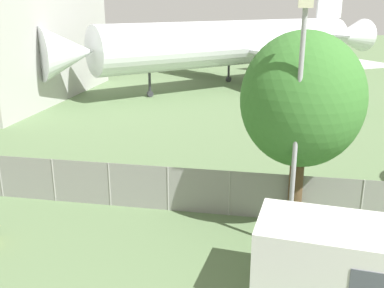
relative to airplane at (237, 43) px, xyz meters
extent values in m
cylinder|color=gray|center=(-7.76, -29.35, -3.40)|extent=(0.07, 0.07, 1.93)
cylinder|color=gray|center=(-5.21, -29.35, -3.40)|extent=(0.07, 0.07, 1.93)
cylinder|color=gray|center=(-2.67, -29.35, -3.40)|extent=(0.07, 0.07, 1.93)
cylinder|color=gray|center=(-0.12, -29.35, -3.40)|extent=(0.07, 0.07, 1.93)
cylinder|color=gray|center=(2.43, -29.35, -3.40)|extent=(0.07, 0.07, 1.93)
cylinder|color=gray|center=(4.97, -29.35, -3.40)|extent=(0.07, 0.07, 1.93)
cylinder|color=gray|center=(7.52, -29.35, -3.40)|extent=(0.07, 0.07, 1.93)
cube|color=gray|center=(-0.12, -29.35, -3.40)|extent=(56.00, 0.01, 1.93)
cylinder|color=silver|center=(-0.31, -0.29, 0.05)|extent=(24.29, 23.30, 4.35)
cone|color=silver|center=(-12.54, -11.85, 0.05)|extent=(6.15, 6.15, 4.35)
cone|color=silver|center=(12.32, 11.65, 0.05)|extent=(6.64, 6.58, 3.92)
cube|color=silver|center=(6.78, -5.66, -0.60)|extent=(10.99, 13.13, 0.30)
cylinder|color=#939399|center=(5.71, -3.95, -1.73)|extent=(4.19, 4.11, 1.96)
cube|color=silver|center=(-5.27, 7.09, -0.60)|extent=(12.87, 11.44, 0.30)
cylinder|color=#939399|center=(-3.62, 5.92, -1.73)|extent=(4.19, 4.11, 1.96)
cube|color=silver|center=(9.40, 8.88, 0.49)|extent=(9.11, 9.35, 0.20)
cylinder|color=#2D2D33|center=(-7.23, -6.83, -3.24)|extent=(0.24, 0.24, 2.24)
cylinder|color=#2D2D33|center=(-7.23, -6.83, -4.08)|extent=(0.61, 0.60, 0.56)
cylinder|color=#2D2D33|center=(2.55, -1.18, -3.24)|extent=(0.24, 0.24, 2.24)
cylinder|color=#2D2D33|center=(2.55, -1.18, -4.08)|extent=(0.61, 0.60, 0.56)
cylinder|color=#2D2D33|center=(-1.04, 2.61, -3.24)|extent=(0.24, 0.24, 2.24)
cylinder|color=#2D2D33|center=(-1.04, 2.61, -4.08)|extent=(0.61, 0.60, 0.56)
cube|color=silver|center=(6.00, -34.38, -3.12)|extent=(4.78, 2.91, 2.49)
cylinder|color=#4C3823|center=(4.99, -29.55, -2.84)|extent=(0.54, 0.54, 3.05)
ellipsoid|color=#38702D|center=(4.99, -29.55, 0.60)|extent=(4.50, 4.50, 4.95)
cylinder|color=#99999E|center=(4.76, -31.52, -0.28)|extent=(0.16, 0.16, 8.17)
cube|color=beige|center=(4.76, -31.52, 3.98)|extent=(0.44, 0.44, 0.36)
camera|label=1|loc=(4.00, -45.98, 3.98)|focal=42.00mm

